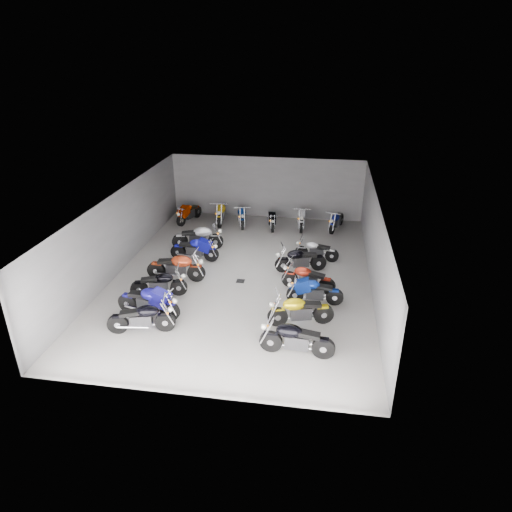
# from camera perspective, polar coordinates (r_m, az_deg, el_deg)

# --- Properties ---
(ground) EXTENTS (14.00, 14.00, 0.00)m
(ground) POSITION_cam_1_polar(r_m,az_deg,el_deg) (18.29, -1.67, -2.43)
(ground) COLOR #A29F9A
(ground) RESTS_ON ground
(wall_back) EXTENTS (10.00, 0.10, 3.20)m
(wall_back) POSITION_cam_1_polar(r_m,az_deg,el_deg) (24.14, 1.32, 8.55)
(wall_back) COLOR slate
(wall_back) RESTS_ON ground
(wall_left) EXTENTS (0.10, 14.00, 3.20)m
(wall_left) POSITION_cam_1_polar(r_m,az_deg,el_deg) (19.12, -16.65, 3.00)
(wall_left) COLOR slate
(wall_left) RESTS_ON ground
(wall_right) EXTENTS (0.10, 14.00, 3.20)m
(wall_right) POSITION_cam_1_polar(r_m,az_deg,el_deg) (17.47, 14.62, 1.14)
(wall_right) COLOR slate
(wall_right) RESTS_ON ground
(ceiling) EXTENTS (10.00, 14.00, 0.04)m
(ceiling) POSITION_cam_1_polar(r_m,az_deg,el_deg) (17.06, -1.80, 7.22)
(ceiling) COLOR black
(ceiling) RESTS_ON wall_back
(drain_grate) EXTENTS (0.32, 0.32, 0.01)m
(drain_grate) POSITION_cam_1_polar(r_m,az_deg,el_deg) (17.86, -1.96, -3.15)
(drain_grate) COLOR black
(drain_grate) RESTS_ON ground
(motorcycle_left_a) EXTENTS (2.13, 0.65, 0.95)m
(motorcycle_left_a) POSITION_cam_1_polar(r_m,az_deg,el_deg) (15.05, -14.07, -7.53)
(motorcycle_left_a) COLOR black
(motorcycle_left_a) RESTS_ON ground
(motorcycle_left_b) EXTENTS (2.30, 0.59, 1.02)m
(motorcycle_left_b) POSITION_cam_1_polar(r_m,az_deg,el_deg) (15.81, -13.24, -5.59)
(motorcycle_left_b) COLOR black
(motorcycle_left_b) RESTS_ON ground
(motorcycle_left_c) EXTENTS (2.05, 0.64, 0.91)m
(motorcycle_left_c) POSITION_cam_1_polar(r_m,az_deg,el_deg) (16.98, -11.99, -3.42)
(motorcycle_left_c) COLOR black
(motorcycle_left_c) RESTS_ON ground
(motorcycle_left_d) EXTENTS (2.33, 0.45, 1.02)m
(motorcycle_left_d) POSITION_cam_1_polar(r_m,az_deg,el_deg) (17.96, -9.89, -1.37)
(motorcycle_left_d) COLOR black
(motorcycle_left_d) RESTS_ON ground
(motorcycle_left_e) EXTENTS (2.12, 0.42, 0.93)m
(motorcycle_left_e) POSITION_cam_1_polar(r_m,az_deg,el_deg) (19.54, -7.63, 0.85)
(motorcycle_left_e) COLOR black
(motorcycle_left_e) RESTS_ON ground
(motorcycle_left_f) EXTENTS (2.30, 0.59, 1.02)m
(motorcycle_left_f) POSITION_cam_1_polar(r_m,az_deg,el_deg) (20.61, -7.23, 2.33)
(motorcycle_left_f) COLOR black
(motorcycle_left_f) RESTS_ON ground
(motorcycle_right_a) EXTENTS (2.26, 0.47, 0.99)m
(motorcycle_right_a) POSITION_cam_1_polar(r_m,az_deg,el_deg) (13.67, 5.02, -10.30)
(motorcycle_right_a) COLOR black
(motorcycle_right_a) RESTS_ON ground
(motorcycle_right_b) EXTENTS (2.17, 0.71, 0.97)m
(motorcycle_right_b) POSITION_cam_1_polar(r_m,az_deg,el_deg) (15.03, 5.52, -6.80)
(motorcycle_right_b) COLOR black
(motorcycle_right_b) RESTS_ON ground
(motorcycle_right_c) EXTENTS (2.02, 0.40, 0.89)m
(motorcycle_right_c) POSITION_cam_1_polar(r_m,az_deg,el_deg) (16.28, 7.28, -4.41)
(motorcycle_right_c) COLOR black
(motorcycle_right_c) RESTS_ON ground
(motorcycle_right_d) EXTENTS (2.04, 0.60, 0.91)m
(motorcycle_right_d) POSITION_cam_1_polar(r_m,az_deg,el_deg) (17.12, 6.46, -2.77)
(motorcycle_right_d) COLOR black
(motorcycle_right_d) RESTS_ON ground
(motorcycle_right_e) EXTENTS (2.08, 0.73, 0.93)m
(motorcycle_right_e) POSITION_cam_1_polar(r_m,az_deg,el_deg) (18.50, 5.53, -0.46)
(motorcycle_right_e) COLOR black
(motorcycle_right_e) RESTS_ON ground
(motorcycle_right_f) EXTENTS (1.88, 0.42, 0.83)m
(motorcycle_right_f) POSITION_cam_1_polar(r_m,az_deg,el_deg) (19.56, 7.52, 0.70)
(motorcycle_right_f) COLOR black
(motorcycle_right_f) RESTS_ON ground
(motorcycle_back_a) EXTENTS (0.77, 2.02, 0.92)m
(motorcycle_back_a) POSITION_cam_1_polar(r_m,az_deg,el_deg) (23.94, -8.40, 5.37)
(motorcycle_back_a) COLOR black
(motorcycle_back_a) RESTS_ON ground
(motorcycle_back_b) EXTENTS (0.52, 2.35, 1.03)m
(motorcycle_back_b) POSITION_cam_1_polar(r_m,az_deg,el_deg) (23.64, -4.35, 5.49)
(motorcycle_back_b) COLOR black
(motorcycle_back_b) RESTS_ON ground
(motorcycle_back_c) EXTENTS (0.65, 2.14, 0.95)m
(motorcycle_back_c) POSITION_cam_1_polar(r_m,az_deg,el_deg) (23.29, -1.81, 5.13)
(motorcycle_back_c) COLOR black
(motorcycle_back_c) RESTS_ON ground
(motorcycle_back_d) EXTENTS (0.55, 1.88, 0.84)m
(motorcycle_back_d) POSITION_cam_1_polar(r_m,az_deg,el_deg) (22.93, 1.94, 4.63)
(motorcycle_back_d) COLOR black
(motorcycle_back_d) RESTS_ON ground
(motorcycle_back_e) EXTENTS (0.48, 2.27, 1.00)m
(motorcycle_back_e) POSITION_cam_1_polar(r_m,az_deg,el_deg) (23.05, 5.72, 4.86)
(motorcycle_back_e) COLOR black
(motorcycle_back_e) RESTS_ON ground
(motorcycle_back_f) EXTENTS (0.72, 1.92, 0.87)m
(motorcycle_back_f) POSITION_cam_1_polar(r_m,az_deg,el_deg) (23.02, 10.03, 4.38)
(motorcycle_back_f) COLOR black
(motorcycle_back_f) RESTS_ON ground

